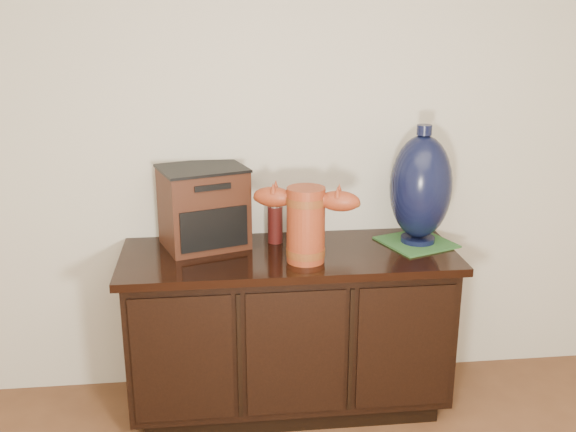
{
  "coord_description": "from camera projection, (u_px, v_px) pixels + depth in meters",
  "views": [
    {
      "loc": [
        -0.31,
        -0.5,
        1.79
      ],
      "look_at": [
        -0.01,
        2.18,
        0.94
      ],
      "focal_mm": 42.0,
      "sensor_mm": 36.0,
      "label": 1
    }
  ],
  "objects": [
    {
      "name": "lamp_base",
      "position": [
        421.0,
        187.0,
        2.97
      ],
      "size": [
        0.35,
        0.35,
        0.53
      ],
      "rotation": [
        0.0,
        0.0,
        0.36
      ],
      "color": "black",
      "rests_on": "green_mat"
    },
    {
      "name": "spray_can",
      "position": [
        275.0,
        222.0,
        3.03
      ],
      "size": [
        0.07,
        0.07,
        0.2
      ],
      "color": "#611310",
      "rests_on": "sideboard"
    },
    {
      "name": "tv_radio",
      "position": [
        204.0,
        207.0,
        2.97
      ],
      "size": [
        0.43,
        0.39,
        0.36
      ],
      "rotation": [
        0.0,
        0.0,
        0.32
      ],
      "color": "#36180D",
      "rests_on": "sideboard"
    },
    {
      "name": "terracotta_vessel",
      "position": [
        306.0,
        220.0,
        2.79
      ],
      "size": [
        0.45,
        0.22,
        0.32
      ],
      "rotation": [
        0.0,
        0.0,
        -0.34
      ],
      "color": "#963A1B",
      "rests_on": "sideboard"
    },
    {
      "name": "green_mat",
      "position": [
        416.0,
        242.0,
        3.05
      ],
      "size": [
        0.37,
        0.37,
        0.01
      ],
      "primitive_type": "cube",
      "rotation": [
        0.0,
        0.0,
        0.36
      ],
      "color": "#2B5C29",
      "rests_on": "sideboard"
    },
    {
      "name": "sideboard",
      "position": [
        289.0,
        329.0,
        3.04
      ],
      "size": [
        1.46,
        0.56,
        0.75
      ],
      "color": "black",
      "rests_on": "ground"
    }
  ]
}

